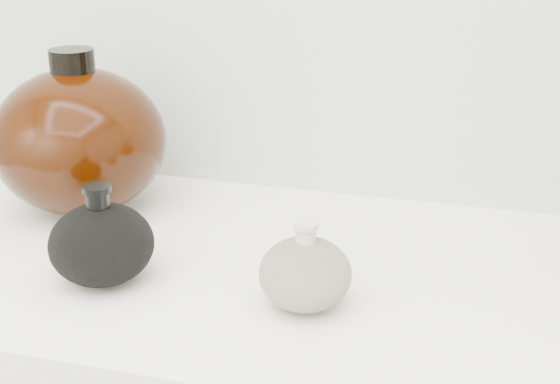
# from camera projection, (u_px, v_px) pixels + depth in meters

# --- Properties ---
(black_gourd_vase) EXTENTS (0.14, 0.14, 0.11)m
(black_gourd_vase) POSITION_uv_depth(u_px,v_px,m) (102.00, 243.00, 0.86)
(black_gourd_vase) COLOR black
(black_gourd_vase) RESTS_ON display_counter
(cream_gourd_vase) EXTENTS (0.10, 0.10, 0.10)m
(cream_gourd_vase) POSITION_uv_depth(u_px,v_px,m) (305.00, 273.00, 0.81)
(cream_gourd_vase) COLOR beige
(cream_gourd_vase) RESTS_ON display_counter
(left_round_pot) EXTENTS (0.25, 0.25, 0.22)m
(left_round_pot) POSITION_uv_depth(u_px,v_px,m) (80.00, 140.00, 1.04)
(left_round_pot) COLOR black
(left_round_pot) RESTS_ON display_counter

